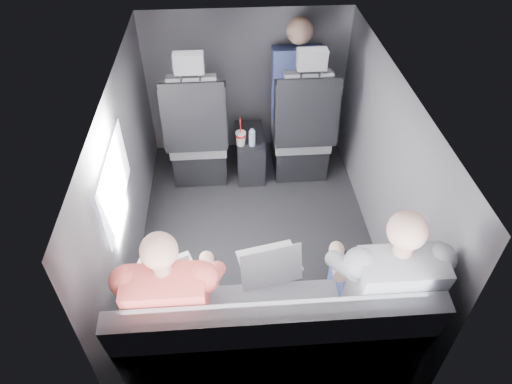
{
  "coord_description": "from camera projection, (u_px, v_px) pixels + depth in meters",
  "views": [
    {
      "loc": [
        -0.19,
        -2.45,
        2.66
      ],
      "look_at": [
        -0.01,
        -0.05,
        0.55
      ],
      "focal_mm": 32.0,
      "sensor_mm": 36.0,
      "label": 1
    }
  ],
  "objects": [
    {
      "name": "water_bottle",
      "position": [
        252.0,
        138.0,
        3.83
      ],
      "size": [
        0.06,
        0.06,
        0.16
      ],
      "color": "#9BB6D2",
      "rests_on": "center_console"
    },
    {
      "name": "passenger_rear_left",
      "position": [
        174.0,
        298.0,
        2.44
      ],
      "size": [
        0.49,
        0.61,
        1.21
      ],
      "color": "#343339",
      "rests_on": "rear_bench"
    },
    {
      "name": "front_seat_left",
      "position": [
        198.0,
        139.0,
        3.94
      ],
      "size": [
        0.52,
        0.58,
        1.26
      ],
      "color": "black",
      "rests_on": "floor"
    },
    {
      "name": "center_console",
      "position": [
        250.0,
        153.0,
        4.13
      ],
      "size": [
        0.24,
        0.48,
        0.41
      ],
      "color": "black",
      "rests_on": "floor"
    },
    {
      "name": "soda_cup",
      "position": [
        241.0,
        138.0,
        3.84
      ],
      "size": [
        0.09,
        0.09,
        0.27
      ],
      "color": "white",
      "rests_on": "center_console"
    },
    {
      "name": "seatbelt",
      "position": [
        308.0,
        105.0,
        3.6
      ],
      "size": [
        0.35,
        0.11,
        0.59
      ],
      "primitive_type": "cube",
      "rotation": [
        -0.14,
        0.49,
        0.0
      ],
      "color": "black",
      "rests_on": "front_seat_right"
    },
    {
      "name": "passenger_front_right",
      "position": [
        296.0,
        84.0,
        3.94
      ],
      "size": [
        0.43,
        0.43,
        0.91
      ],
      "color": "navy",
      "rests_on": "front_seat_right"
    },
    {
      "name": "ceiling",
      "position": [
        258.0,
        85.0,
        2.71
      ],
      "size": [
        2.6,
        2.6,
        0.0
      ],
      "primitive_type": "plane",
      "rotation": [
        3.14,
        0.0,
        0.0
      ],
      "color": "#B2B2AD",
      "rests_on": "panel_back"
    },
    {
      "name": "rear_bench",
      "position": [
        271.0,
        340.0,
        2.6
      ],
      "size": [
        1.6,
        0.57,
        0.92
      ],
      "color": "slate",
      "rests_on": "floor"
    },
    {
      "name": "side_window",
      "position": [
        115.0,
        182.0,
        2.74
      ],
      "size": [
        0.02,
        0.75,
        0.42
      ],
      "primitive_type": "cube",
      "color": "white",
      "rests_on": "panel_left"
    },
    {
      "name": "front_seat_right",
      "position": [
        301.0,
        135.0,
        3.99
      ],
      "size": [
        0.52,
        0.58,
        1.26
      ],
      "color": "black",
      "rests_on": "floor"
    },
    {
      "name": "panel_back",
      "position": [
        277.0,
        343.0,
        2.18
      ],
      "size": [
        1.8,
        0.02,
        1.35
      ],
      "primitive_type": "cube",
      "color": "#56565B",
      "rests_on": "floor"
    },
    {
      "name": "panel_front",
      "position": [
        247.0,
        83.0,
        4.13
      ],
      "size": [
        1.8,
        0.02,
        1.35
      ],
      "primitive_type": "cube",
      "color": "#56565B",
      "rests_on": "floor"
    },
    {
      "name": "laptop_black",
      "position": [
        372.0,
        265.0,
        2.6
      ],
      "size": [
        0.34,
        0.32,
        0.23
      ],
      "color": "black",
      "rests_on": "passenger_rear_right"
    },
    {
      "name": "floor",
      "position": [
        257.0,
        239.0,
        3.6
      ],
      "size": [
        2.6,
        2.6,
        0.0
      ],
      "primitive_type": "plane",
      "color": "black",
      "rests_on": "ground"
    },
    {
      "name": "panel_left",
      "position": [
        126.0,
        179.0,
        3.11
      ],
      "size": [
        0.02,
        2.6,
        1.35
      ],
      "primitive_type": "cube",
      "color": "#56565B",
      "rests_on": "floor"
    },
    {
      "name": "laptop_white",
      "position": [
        167.0,
        278.0,
        2.53
      ],
      "size": [
        0.39,
        0.41,
        0.24
      ],
      "color": "silver",
      "rests_on": "passenger_rear_left"
    },
    {
      "name": "passenger_rear_right",
      "position": [
        380.0,
        284.0,
        2.49
      ],
      "size": [
        0.53,
        0.64,
        1.26
      ],
      "color": "navy",
      "rests_on": "rear_bench"
    },
    {
      "name": "panel_right",
      "position": [
        385.0,
        167.0,
        3.21
      ],
      "size": [
        0.02,
        2.6,
        1.35
      ],
      "primitive_type": "cube",
      "color": "#56565B",
      "rests_on": "floor"
    },
    {
      "name": "laptop_silver",
      "position": [
        270.0,
        263.0,
        2.61
      ],
      "size": [
        0.39,
        0.37,
        0.25
      ],
      "color": "#ACABB0",
      "rests_on": "rear_bench"
    }
  ]
}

